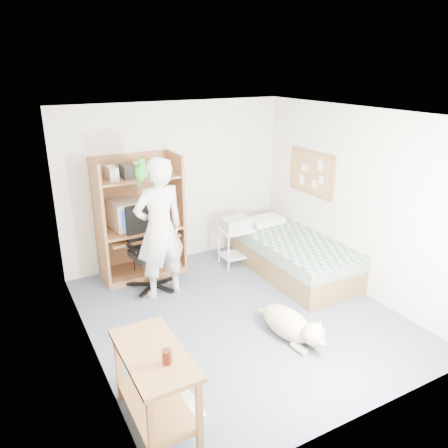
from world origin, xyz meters
The scene contains 21 objects.
floor centered at (0.00, 0.00, 0.00)m, with size 4.00×4.00×0.00m, color #4D5669.
wall_back centered at (0.00, 2.00, 1.25)m, with size 3.60×0.02×2.50m, color beige.
wall_right centered at (1.80, 0.00, 1.25)m, with size 0.02×4.00×2.50m, color beige.
wall_left centered at (-1.80, 0.00, 1.25)m, with size 0.02×4.00×2.50m, color beige.
ceiling centered at (0.00, 0.00, 2.50)m, with size 3.60×4.00×0.02m, color white.
computer_hutch centered at (-0.70, 1.74, 0.82)m, with size 1.20×0.63×1.80m.
bed centered at (1.30, 0.62, 0.29)m, with size 1.02×2.02×0.66m.
side_desk centered at (-1.55, -1.20, 0.49)m, with size 0.50×1.00×0.75m.
corkboard centered at (1.77, 0.90, 1.45)m, with size 0.04×0.94×0.66m.
office_chair centered at (-0.73, 1.28, 0.41)m, with size 0.65×0.65×1.16m.
person centered at (-0.67, 0.97, 0.96)m, with size 0.70×0.46×1.92m, color silver.
parrot centered at (-0.87, 0.98, 1.76)m, with size 0.14×0.25×0.39m.
dog centered at (0.26, -0.72, 0.18)m, with size 0.43×1.11×0.42m.
printer_cart centered at (0.71, 1.34, 0.39)m, with size 0.51×0.41×0.59m.
printer centered at (0.71, 1.34, 0.68)m, with size 0.42×0.32×0.18m, color #BABBB5.
crt_monitor centered at (-0.88, 1.75, 0.97)m, with size 0.47×0.49×0.40m.
keyboard centered at (-0.66, 1.58, 0.67)m, with size 0.45×0.16×0.03m, color beige.
pencil_cup centered at (-0.38, 1.65, 0.82)m, with size 0.08×0.08×0.12m, color gold.
drink_glass centered at (-1.50, -1.39, 0.81)m, with size 0.08×0.08×0.12m, color #3B1409.
floor_box_a centered at (-1.29, -1.31, 0.05)m, with size 0.25×0.20×0.10m, color white.
floor_box_b centered at (-1.25, -1.14, 0.04)m, with size 0.18×0.22×0.08m, color #B1B1AC.
Camera 1 is at (-2.48, -4.15, 3.00)m, focal length 35.00 mm.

